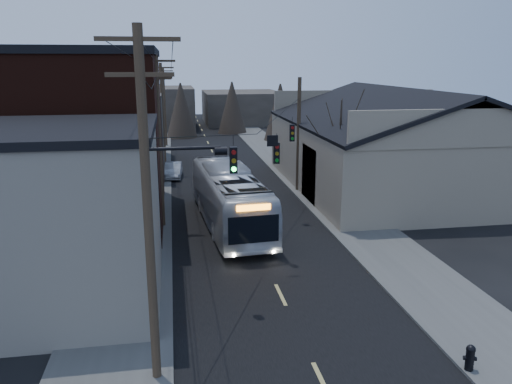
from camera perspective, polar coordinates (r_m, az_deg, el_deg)
road_surface at (r=42.12m, az=-3.54°, el=1.52°), size 9.00×110.00×0.02m
sidewalk_left at (r=41.96m, az=-12.40°, el=1.22°), size 4.00×110.00×0.12m
sidewalk_right at (r=43.25m, az=5.06°, el=1.90°), size 4.00×110.00×0.12m
building_clapboard at (r=21.26m, az=-22.14°, el=-2.95°), size 8.00×8.00×7.00m
building_brick at (r=31.68m, az=-20.04°, el=5.52°), size 10.00×12.00×10.00m
building_left_far at (r=47.50m, az=-15.95°, el=6.75°), size 9.00×14.00×7.00m
warehouse at (r=40.32m, az=15.95°, el=4.29°), size 16.16×20.60×7.73m
building_far_left at (r=76.12m, az=-10.98°, el=9.41°), size 10.00×12.00×6.00m
building_far_right at (r=81.90m, az=-1.64°, el=9.66°), size 12.00×14.00×5.00m
bare_tree at (r=33.16m, az=9.51°, el=4.11°), size 0.40×0.40×7.20m
utility_lines at (r=35.28m, az=-7.71°, el=7.03°), size 11.24×45.28×10.50m
bus at (r=29.61m, az=-3.03°, el=-0.70°), size 3.80×12.50×3.43m
parked_car at (r=43.01m, az=-9.44°, el=2.47°), size 1.61×3.93×1.27m
fire_hydrant at (r=17.77m, az=23.27°, el=-16.89°), size 0.42×0.29×0.86m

